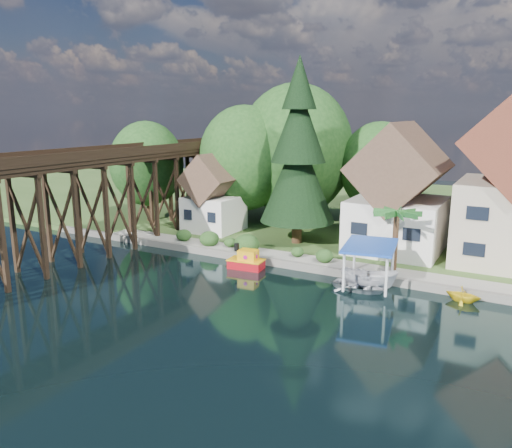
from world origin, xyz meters
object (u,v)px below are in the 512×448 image
object	(u,v)px
trestle_bridge	(108,192)
palm_tree	(397,215)
shed	(214,198)
conifer	(298,156)
boat_white_a	(359,285)
boat_yellow	(463,293)
house_left	(398,197)
boat_canopy	(369,270)
tugboat	(247,261)

from	to	relation	value
trestle_bridge	palm_tree	xyz separation A→B (m)	(24.36, 4.70, -0.52)
shed	conifer	size ratio (longest dim) A/B	0.47
boat_white_a	boat_yellow	xyz separation A→B (m)	(6.68, 1.26, 0.19)
trestle_bridge	conifer	size ratio (longest dim) A/B	2.66
house_left	shed	world-z (taller)	house_left
house_left	palm_tree	distance (m)	6.28
shed	boat_yellow	world-z (taller)	shed
trestle_bridge	boat_yellow	bearing A→B (deg)	3.68
house_left	boat_canopy	distance (m)	10.15
shed	conifer	world-z (taller)	conifer
house_left	shed	distance (m)	18.11
boat_yellow	trestle_bridge	bearing A→B (deg)	101.49
trestle_bridge	tugboat	distance (m)	14.39
conifer	boat_white_a	distance (m)	14.38
house_left	boat_yellow	size ratio (longest dim) A/B	5.00
conifer	boat_yellow	world-z (taller)	conifer
palm_tree	tugboat	distance (m)	12.14
boat_white_a	boat_canopy	size ratio (longest dim) A/B	0.69
tugboat	conifer	bearing A→B (deg)	83.50
tugboat	house_left	bearing A→B (deg)	45.62
conifer	boat_yellow	bearing A→B (deg)	-24.58
trestle_bridge	shed	distance (m)	10.69
house_left	shed	size ratio (longest dim) A/B	1.40
conifer	tugboat	world-z (taller)	conifer
shed	tugboat	xyz separation A→B (m)	(8.54, -8.17, -3.21)
conifer	boat_canopy	world-z (taller)	conifer
house_left	conifer	world-z (taller)	conifer
tugboat	boat_canopy	bearing A→B (deg)	1.46
house_left	conifer	xyz separation A→B (m)	(-8.58, -1.95, 3.36)
conifer	boat_canopy	distance (m)	13.69
shed	trestle_bridge	bearing A→B (deg)	-118.19
shed	tugboat	bearing A→B (deg)	-43.72
boat_white_a	tugboat	bearing A→B (deg)	92.56
house_left	boat_canopy	bearing A→B (deg)	-87.45
house_left	boat_white_a	size ratio (longest dim) A/B	2.93
boat_canopy	trestle_bridge	bearing A→B (deg)	-176.55
palm_tree	boat_canopy	distance (m)	4.85
trestle_bridge	tugboat	xyz separation A→B (m)	(13.54, 1.16, -4.73)
conifer	tugboat	bearing A→B (deg)	-96.50
house_left	boat_canopy	size ratio (longest dim) A/B	2.02
boat_canopy	boat_yellow	size ratio (longest dim) A/B	2.48
tugboat	boat_yellow	bearing A→B (deg)	2.65
trestle_bridge	tugboat	bearing A→B (deg)	4.90
palm_tree	boat_canopy	xyz separation A→B (m)	(-0.94, -3.29, -3.45)
trestle_bridge	boat_white_a	xyz separation A→B (m)	(22.97, 0.65, -4.96)
trestle_bridge	house_left	bearing A→B (deg)	25.21
house_left	tugboat	world-z (taller)	house_left
conifer	boat_white_a	size ratio (longest dim) A/B	4.41
boat_yellow	palm_tree	bearing A→B (deg)	70.00
house_left	boat_white_a	bearing A→B (deg)	-90.15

